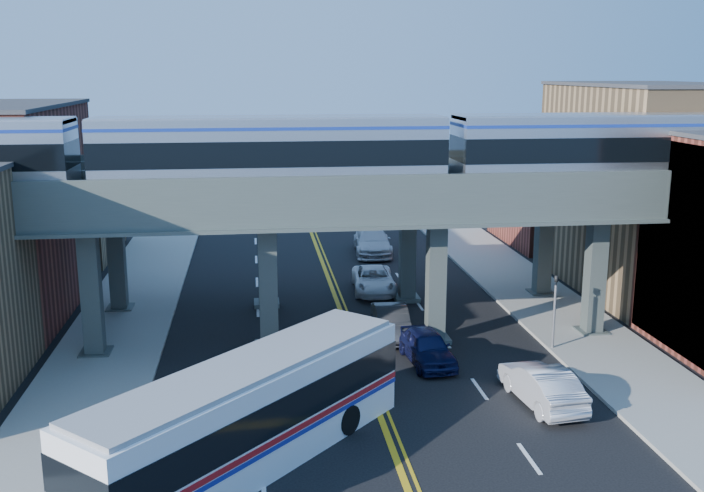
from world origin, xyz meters
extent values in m
plane|color=black|center=(0.00, 0.00, 0.00)|extent=(120.00, 120.00, 0.00)
cube|color=gray|center=(-11.50, 10.00, 0.08)|extent=(5.00, 70.00, 0.16)
cube|color=gray|center=(11.50, 10.00, 0.08)|extent=(5.00, 70.00, 0.16)
cube|color=olive|center=(-18.50, 29.00, 4.00)|extent=(8.00, 10.00, 8.00)
cube|color=olive|center=(18.50, 16.00, 6.00)|extent=(8.00, 14.00, 12.00)
cube|color=brown|center=(18.50, 29.00, 4.50)|extent=(8.00, 10.00, 9.00)
cube|color=teal|center=(14.55, 4.00, 4.75)|extent=(0.10, 9.50, 9.50)
cube|color=#3F4947|center=(-12.00, 8.00, 3.00)|extent=(0.85, 0.85, 6.00)
cube|color=#3F4947|center=(-4.00, 8.00, 3.00)|extent=(0.85, 0.85, 6.00)
cube|color=#3F4947|center=(4.00, 8.00, 3.00)|extent=(0.85, 0.85, 6.00)
cube|color=#3F4947|center=(12.00, 8.00, 3.00)|extent=(0.85, 0.85, 6.00)
cube|color=#47514B|center=(0.00, 8.00, 6.70)|extent=(52.00, 3.60, 1.40)
cube|color=#3F4947|center=(-12.00, 15.00, 3.00)|extent=(0.85, 0.85, 6.00)
cube|color=#3F4947|center=(-4.00, 15.00, 3.00)|extent=(0.85, 0.85, 6.00)
cube|color=#3F4947|center=(4.00, 15.00, 3.00)|extent=(0.85, 0.85, 6.00)
cube|color=#3F4947|center=(12.00, 15.00, 3.00)|extent=(0.85, 0.85, 6.00)
cube|color=#47514B|center=(0.00, 15.00, 6.70)|extent=(52.00, 3.60, 1.40)
cube|color=black|center=(-15.16, 8.00, 7.53)|extent=(2.26, 2.26, 0.26)
cube|color=black|center=(-8.74, 8.00, 7.53)|extent=(2.26, 2.26, 0.26)
cube|color=black|center=(1.26, 8.00, 7.53)|extent=(2.26, 2.26, 0.26)
cube|color=silver|center=(-3.74, 8.00, 9.30)|extent=(15.62, 2.98, 3.29)
cube|color=black|center=(-3.74, 8.00, 9.45)|extent=(15.64, 3.04, 1.13)
cube|color=black|center=(7.68, 8.00, 7.53)|extent=(2.26, 2.26, 0.26)
cube|color=silver|center=(12.68, 8.00, 9.30)|extent=(15.62, 2.98, 3.29)
cube|color=black|center=(12.68, 8.00, 9.45)|extent=(15.64, 3.04, 1.13)
cylinder|color=slate|center=(0.30, 3.00, 1.15)|extent=(0.09, 0.09, 2.30)
cylinder|color=red|center=(0.30, 3.00, 2.25)|extent=(0.76, 0.04, 0.76)
cylinder|color=slate|center=(9.20, 6.00, 1.60)|extent=(0.12, 0.12, 3.20)
imported|color=black|center=(9.20, 6.00, 3.65)|extent=(0.15, 0.18, 0.90)
cube|color=white|center=(-4.90, -3.13, 1.71)|extent=(11.16, 11.60, 3.42)
cube|color=black|center=(-4.90, -3.13, 2.15)|extent=(11.23, 11.67, 1.16)
cube|color=#B21419|center=(-4.90, -3.13, 1.38)|extent=(11.23, 11.66, 0.20)
cylinder|color=black|center=(-2.36, -0.44, 0.55)|extent=(2.92, 2.84, 1.10)
imported|color=#0F1339|center=(2.98, 5.21, 0.76)|extent=(2.20, 4.61, 1.52)
imported|color=#2A2A2D|center=(2.03, 8.89, 0.76)|extent=(1.77, 4.64, 1.51)
imported|color=white|center=(2.39, 17.07, 0.71)|extent=(2.72, 5.29, 1.43)
imported|color=silver|center=(3.81, 26.88, 0.90)|extent=(2.98, 6.36, 1.80)
imported|color=#BCBCC2|center=(6.50, 0.28, 0.80)|extent=(2.19, 5.00, 1.60)
camera|label=1|loc=(-4.57, -27.44, 12.92)|focal=40.00mm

